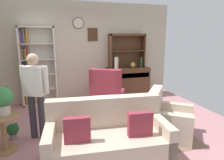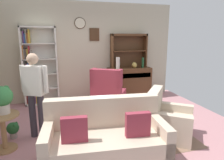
# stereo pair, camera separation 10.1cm
# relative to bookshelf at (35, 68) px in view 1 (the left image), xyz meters

# --- Properties ---
(ground_plane) EXTENTS (5.40, 4.60, 0.02)m
(ground_plane) POSITION_rel_bookshelf_xyz_m (1.51, -1.94, -1.03)
(ground_plane) COLOR #B27A7F
(wall_back) EXTENTS (5.00, 0.09, 2.80)m
(wall_back) POSITION_rel_bookshelf_xyz_m (1.51, 0.19, 0.39)
(wall_back) COLOR #BCB299
(wall_back) RESTS_ON ground_plane
(area_rug) EXTENTS (2.39, 1.87, 0.01)m
(area_rug) POSITION_rel_bookshelf_xyz_m (1.71, -2.24, -1.02)
(area_rug) COLOR #846651
(area_rug) RESTS_ON ground_plane
(bookshelf) EXTENTS (0.90, 0.30, 2.10)m
(bookshelf) POSITION_rel_bookshelf_xyz_m (0.00, 0.00, 0.00)
(bookshelf) COLOR silver
(bookshelf) RESTS_ON ground_plane
(sideboard) EXTENTS (1.30, 0.45, 0.92)m
(sideboard) POSITION_rel_bookshelf_xyz_m (2.62, -0.08, -0.51)
(sideboard) COLOR #4C2D19
(sideboard) RESTS_ON ground_plane
(sideboard_hutch) EXTENTS (1.10, 0.26, 1.00)m
(sideboard_hutch) POSITION_rel_bookshelf_xyz_m (2.62, 0.02, 0.54)
(sideboard_hutch) COLOR #4C2D19
(sideboard_hutch) RESTS_ON sideboard
(vase_tall) EXTENTS (0.11, 0.11, 0.34)m
(vase_tall) POSITION_rel_bookshelf_xyz_m (2.23, -0.17, 0.07)
(vase_tall) COLOR beige
(vase_tall) RESTS_ON sideboard
(vase_round) EXTENTS (0.15, 0.15, 0.17)m
(vase_round) POSITION_rel_bookshelf_xyz_m (2.75, -0.15, -0.02)
(vase_round) COLOR tan
(vase_round) RESTS_ON sideboard
(bottle_wine) EXTENTS (0.07, 0.07, 0.31)m
(bottle_wine) POSITION_rel_bookshelf_xyz_m (3.01, -0.17, 0.05)
(bottle_wine) COLOR #194223
(bottle_wine) RESTS_ON sideboard
(couch_floral) EXTENTS (1.87, 1.01, 0.90)m
(couch_floral) POSITION_rel_bookshelf_xyz_m (1.16, -2.98, -0.71)
(couch_floral) COLOR beige
(couch_floral) RESTS_ON ground_plane
(armchair_floral) EXTENTS (1.08, 1.07, 0.88)m
(armchair_floral) POSITION_rel_bookshelf_xyz_m (2.45, -2.60, -0.73)
(armchair_floral) COLOR beige
(armchair_floral) RESTS_ON ground_plane
(wingback_chair) EXTENTS (1.08, 1.08, 1.05)m
(wingback_chair) POSITION_rel_bookshelf_xyz_m (1.77, -0.79, -0.64)
(wingback_chair) COLOR maroon
(wingback_chair) RESTS_ON ground_plane
(plant_stand) EXTENTS (0.52, 0.52, 0.61)m
(plant_stand) POSITION_rel_bookshelf_xyz_m (-0.39, -2.30, -0.64)
(plant_stand) COLOR #997047
(plant_stand) RESTS_ON ground_plane
(potted_plant_large) EXTENTS (0.33, 0.33, 0.45)m
(potted_plant_large) POSITION_rel_bookshelf_xyz_m (-0.36, -2.24, -0.14)
(potted_plant_large) COLOR beige
(potted_plant_large) RESTS_ON plant_stand
(potted_plant_small) EXTENTS (0.22, 0.22, 0.30)m
(potted_plant_small) POSITION_rel_bookshelf_xyz_m (-0.33, -1.91, -0.85)
(potted_plant_small) COLOR gray
(potted_plant_small) RESTS_ON ground_plane
(person_reading) EXTENTS (0.50, 0.33, 1.56)m
(person_reading) POSITION_rel_bookshelf_xyz_m (0.11, -1.98, -0.11)
(person_reading) COLOR #38333D
(person_reading) RESTS_ON ground_plane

